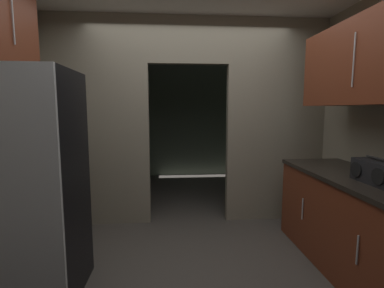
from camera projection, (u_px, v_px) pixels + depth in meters
name	position (u px, v px, depth m)	size (l,w,h in m)	color
ground	(200.00, 278.00, 2.50)	(20.00, 20.00, 0.00)	#47423D
kitchen_partition	(190.00, 116.00, 3.66)	(3.56, 0.12, 2.62)	gray
adjoining_room_shell	(183.00, 118.00, 5.53)	(3.56, 2.74, 2.62)	slate
refrigerator	(23.00, 187.00, 2.19)	(0.81, 0.72, 1.77)	black
lower_cabinet_run	(362.00, 227.00, 2.52)	(0.70, 1.95, 0.88)	maroon
upper_cabinet_counterside	(375.00, 60.00, 2.34)	(0.36, 1.75, 0.73)	maroon
boombox	(378.00, 173.00, 2.27)	(0.21, 0.42, 0.21)	black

